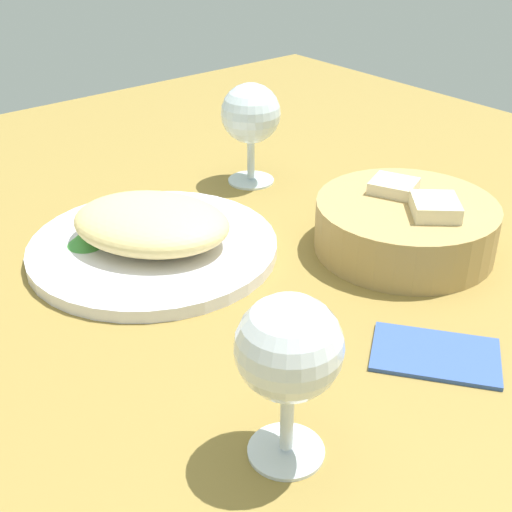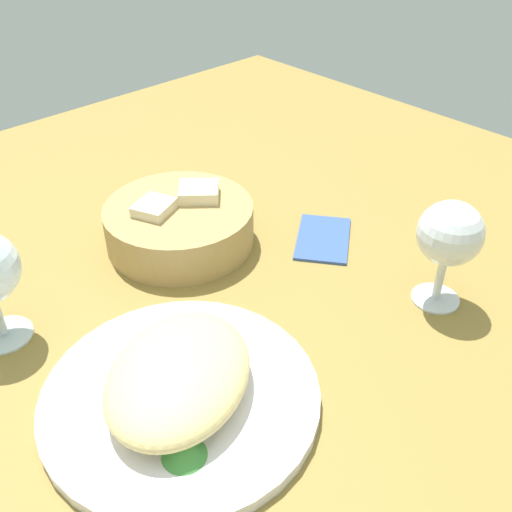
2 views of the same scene
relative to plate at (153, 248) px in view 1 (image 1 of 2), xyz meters
The scene contains 8 objects.
ground_plane 12.34cm from the plate, 21.96° to the left, with size 140.00×140.00×2.00cm, color olive.
plate is the anchor object (origin of this frame).
omelette 3.04cm from the plate, 90.00° to the left, with size 17.55×13.27×4.68cm, color #E4CC83.
lettuce_garnish 7.42cm from the plate, 124.65° to the right, with size 4.11×4.11×1.76cm, color #3E8C39.
bread_basket 27.99cm from the plate, 52.45° to the left, with size 19.83×19.83×7.35cm.
wine_glass_near 33.91cm from the plate, 15.10° to the right, with size 7.47×7.47×13.32cm.
wine_glass_far 24.15cm from the plate, 112.43° to the left, with size 7.80×7.80×13.45cm.
folded_napkin 32.82cm from the plate, 16.14° to the left, with size 11.00×7.00×0.80cm, color #34529C.
Camera 1 is at (47.65, -38.42, 37.60)cm, focal length 48.63 mm.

